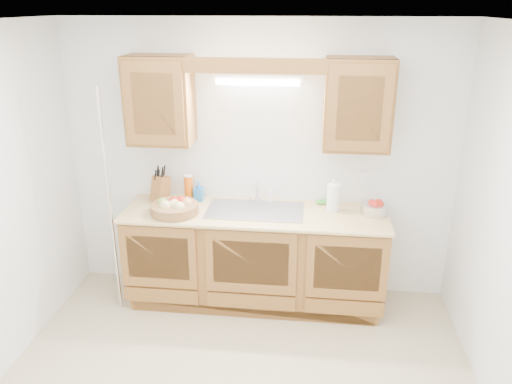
# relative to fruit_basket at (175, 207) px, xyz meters

# --- Properties ---
(room) EXTENTS (3.52, 3.50, 2.50)m
(room) POSITION_rel_fruit_basket_xyz_m (0.68, -1.07, 0.29)
(room) COLOR #C9B591
(room) RESTS_ON ground
(base_cabinets) EXTENTS (2.20, 0.60, 0.86)m
(base_cabinets) POSITION_rel_fruit_basket_xyz_m (0.68, 0.13, -0.52)
(base_cabinets) COLOR brown
(base_cabinets) RESTS_ON ground
(countertop) EXTENTS (2.30, 0.63, 0.04)m
(countertop) POSITION_rel_fruit_basket_xyz_m (0.68, 0.11, -0.08)
(countertop) COLOR #DEC074
(countertop) RESTS_ON base_cabinets
(upper_cabinet_left) EXTENTS (0.55, 0.33, 0.75)m
(upper_cabinet_left) POSITION_rel_fruit_basket_xyz_m (-0.15, 0.26, 0.87)
(upper_cabinet_left) COLOR brown
(upper_cabinet_left) RESTS_ON room
(upper_cabinet_right) EXTENTS (0.55, 0.33, 0.75)m
(upper_cabinet_right) POSITION_rel_fruit_basket_xyz_m (1.51, 0.26, 0.87)
(upper_cabinet_right) COLOR brown
(upper_cabinet_right) RESTS_ON room
(valance) EXTENTS (2.20, 0.05, 0.12)m
(valance) POSITION_rel_fruit_basket_xyz_m (0.68, 0.12, 1.18)
(valance) COLOR brown
(valance) RESTS_ON room
(fluorescent_fixture) EXTENTS (0.76, 0.08, 0.08)m
(fluorescent_fixture) POSITION_rel_fruit_basket_xyz_m (0.68, 0.34, 1.04)
(fluorescent_fixture) COLOR white
(fluorescent_fixture) RESTS_ON room
(sink) EXTENTS (0.84, 0.46, 0.36)m
(sink) POSITION_rel_fruit_basket_xyz_m (0.68, 0.13, -0.13)
(sink) COLOR #9E9EA3
(sink) RESTS_ON countertop
(wire_shelf_pole) EXTENTS (0.03, 0.03, 2.00)m
(wire_shelf_pole) POSITION_rel_fruit_basket_xyz_m (-0.52, -0.14, 0.04)
(wire_shelf_pole) COLOR silver
(wire_shelf_pole) RESTS_ON ground
(outlet_plate) EXTENTS (0.08, 0.01, 0.12)m
(outlet_plate) POSITION_rel_fruit_basket_xyz_m (1.63, 0.42, 0.19)
(outlet_plate) COLOR white
(outlet_plate) RESTS_ON room
(fruit_basket) EXTENTS (0.41, 0.41, 0.13)m
(fruit_basket) POSITION_rel_fruit_basket_xyz_m (0.00, 0.00, 0.00)
(fruit_basket) COLOR olive
(fruit_basket) RESTS_ON countertop
(knife_block) EXTENTS (0.18, 0.22, 0.34)m
(knife_block) POSITION_rel_fruit_basket_xyz_m (-0.20, 0.27, 0.06)
(knife_block) COLOR brown
(knife_block) RESTS_ON countertop
(orange_canister) EXTENTS (0.10, 0.10, 0.24)m
(orange_canister) POSITION_rel_fruit_basket_xyz_m (0.05, 0.32, 0.06)
(orange_canister) COLOR #DA590C
(orange_canister) RESTS_ON countertop
(soap_bottle) EXTENTS (0.09, 0.09, 0.18)m
(soap_bottle) POSITION_rel_fruit_basket_xyz_m (0.14, 0.31, 0.04)
(soap_bottle) COLOR #2672BF
(soap_bottle) RESTS_ON countertop
(sponge) EXTENTS (0.14, 0.10, 0.03)m
(sponge) POSITION_rel_fruit_basket_xyz_m (1.28, 0.37, -0.05)
(sponge) COLOR #CC333F
(sponge) RESTS_ON countertop
(paper_towel) EXTENTS (0.14, 0.14, 0.29)m
(paper_towel) POSITION_rel_fruit_basket_xyz_m (1.36, 0.22, 0.06)
(paper_towel) COLOR silver
(paper_towel) RESTS_ON countertop
(apple_bowl) EXTENTS (0.31, 0.31, 0.13)m
(apple_bowl) POSITION_rel_fruit_basket_xyz_m (1.71, 0.18, -0.00)
(apple_bowl) COLOR silver
(apple_bowl) RESTS_ON countertop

